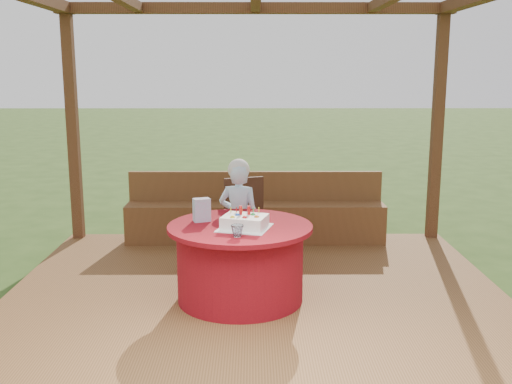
# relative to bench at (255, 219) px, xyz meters

# --- Properties ---
(ground) EXTENTS (60.00, 60.00, 0.00)m
(ground) POSITION_rel_bench_xyz_m (0.00, -1.72, -0.38)
(ground) COLOR #2A4617
(ground) RESTS_ON ground
(deck) EXTENTS (4.50, 4.00, 0.12)m
(deck) POSITION_rel_bench_xyz_m (0.00, -1.72, -0.32)
(deck) COLOR brown
(deck) RESTS_ON ground
(pergola) EXTENTS (4.50, 4.00, 2.72)m
(pergola) POSITION_rel_bench_xyz_m (0.00, -1.72, 2.02)
(pergola) COLOR brown
(pergola) RESTS_ON deck
(bench) EXTENTS (3.00, 0.42, 0.80)m
(bench) POSITION_rel_bench_xyz_m (0.00, 0.00, 0.00)
(bench) COLOR brown
(bench) RESTS_ON deck
(table) EXTENTS (1.24, 1.24, 0.67)m
(table) POSITION_rel_bench_xyz_m (-0.14, -1.87, 0.08)
(table) COLOR maroon
(table) RESTS_ON deck
(chair) EXTENTS (0.54, 0.54, 0.88)m
(chair) POSITION_rel_bench_xyz_m (-0.09, -0.79, 0.22)
(chair) COLOR #3D2113
(chair) RESTS_ON deck
(elderly_woman) EXTENTS (0.45, 0.34, 1.14)m
(elderly_woman) POSITION_rel_bench_xyz_m (-0.16, -1.16, 0.32)
(elderly_woman) COLOR #ABDDFF
(elderly_woman) RESTS_ON deck
(birthday_cake) EXTENTS (0.50, 0.50, 0.18)m
(birthday_cake) POSITION_rel_bench_xyz_m (-0.10, -1.98, 0.46)
(birthday_cake) COLOR white
(birthday_cake) RESTS_ON table
(gift_bag) EXTENTS (0.17, 0.14, 0.20)m
(gift_bag) POSITION_rel_bench_xyz_m (-0.48, -1.74, 0.51)
(gift_bag) COLOR #D58ABB
(gift_bag) RESTS_ON table
(drinking_glass) EXTENTS (0.13, 0.13, 0.10)m
(drinking_glass) POSITION_rel_bench_xyz_m (-0.15, -2.24, 0.46)
(drinking_glass) COLOR white
(drinking_glass) RESTS_ON table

